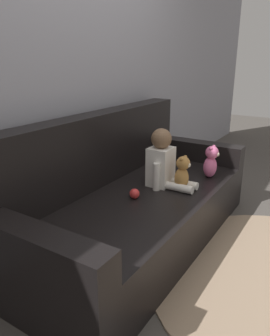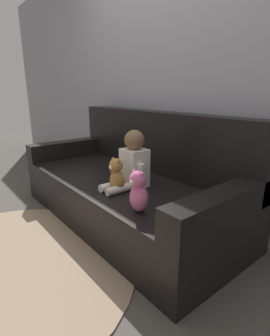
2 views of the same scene
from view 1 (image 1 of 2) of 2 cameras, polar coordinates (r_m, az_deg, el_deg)
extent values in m
plane|color=#4C4742|center=(2.52, 0.59, -12.38)|extent=(12.00, 12.00, 0.00)
cube|color=#93939E|center=(2.49, -10.76, 18.41)|extent=(8.00, 0.05, 2.60)
cube|color=black|center=(2.42, 0.61, -8.51)|extent=(2.10, 0.93, 0.38)
cube|color=black|center=(2.46, -6.84, 3.25)|extent=(2.10, 0.18, 0.53)
cube|color=black|center=(1.65, -17.82, -12.55)|extent=(0.16, 0.93, 0.18)
cube|color=black|center=(3.14, 9.98, 3.12)|extent=(0.16, 0.93, 0.18)
cube|color=white|center=(2.45, 4.49, 0.26)|extent=(0.18, 0.16, 0.29)
sphere|color=brown|center=(2.39, 4.62, 5.11)|extent=(0.15, 0.15, 0.15)
cylinder|color=white|center=(2.38, 7.76, -3.43)|extent=(0.06, 0.20, 0.06)
cylinder|color=white|center=(2.45, 8.64, -2.75)|extent=(0.06, 0.20, 0.06)
cylinder|color=white|center=(2.36, 3.77, -1.53)|extent=(0.05, 0.05, 0.20)
cylinder|color=white|center=(2.54, 6.07, -0.12)|extent=(0.05, 0.05, 0.20)
ellipsoid|color=#AD7A3D|center=(2.41, 8.11, -1.78)|extent=(0.12, 0.10, 0.16)
sphere|color=#AD7A3D|center=(2.37, 8.39, 0.84)|extent=(0.10, 0.10, 0.10)
sphere|color=#AD7A3D|center=(2.33, 8.11, 1.51)|extent=(0.03, 0.03, 0.03)
sphere|color=#AD7A3D|center=(2.38, 8.75, 1.90)|extent=(0.03, 0.03, 0.03)
sphere|color=beige|center=(2.35, 9.27, 0.50)|extent=(0.03, 0.03, 0.03)
ellipsoid|color=#DB6699|center=(2.69, 12.94, 0.19)|extent=(0.13, 0.10, 0.17)
sphere|color=#DB6699|center=(2.65, 13.28, 2.66)|extent=(0.10, 0.10, 0.10)
sphere|color=#DB6699|center=(2.61, 13.09, 3.31)|extent=(0.03, 0.03, 0.03)
sphere|color=#DB6699|center=(2.67, 13.58, 3.63)|extent=(0.03, 0.03, 0.03)
sphere|color=beige|center=(2.64, 14.11, 2.35)|extent=(0.04, 0.04, 0.04)
sphere|color=red|center=(2.24, -0.08, -4.48)|extent=(0.07, 0.07, 0.07)
camera|label=2|loc=(3.55, 34.98, 12.03)|focal=28.00mm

